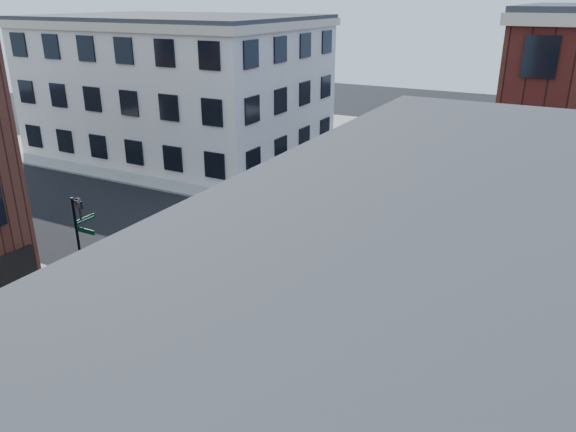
# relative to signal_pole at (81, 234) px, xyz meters

# --- Properties ---
(ground) EXTENTS (120.00, 120.00, 0.00)m
(ground) POSITION_rel_signal_pole_xyz_m (6.72, 6.68, -2.86)
(ground) COLOR black
(ground) RESTS_ON ground
(sidewalk_nw) EXTENTS (30.00, 30.00, 0.15)m
(sidewalk_nw) POSITION_rel_signal_pole_xyz_m (-14.28, 27.68, -2.78)
(sidewalk_nw) COLOR gray
(sidewalk_nw) RESTS_ON ground
(building_nw) EXTENTS (22.00, 16.00, 11.00)m
(building_nw) POSITION_rel_signal_pole_xyz_m (-12.28, 22.68, 2.64)
(building_nw) COLOR silver
(building_nw) RESTS_ON ground
(tree_near) EXTENTS (2.69, 2.69, 4.49)m
(tree_near) POSITION_rel_signal_pole_xyz_m (14.28, 16.65, 0.30)
(tree_near) COLOR black
(tree_near) RESTS_ON ground
(tree_far) EXTENTS (2.43, 2.43, 4.07)m
(tree_far) POSITION_rel_signal_pole_xyz_m (14.28, 22.65, 0.02)
(tree_far) COLOR black
(tree_far) RESTS_ON ground
(signal_pole) EXTENTS (1.29, 1.24, 4.60)m
(signal_pole) POSITION_rel_signal_pole_xyz_m (0.00, 0.00, 0.00)
(signal_pole) COLOR black
(signal_pole) RESTS_ON ground
(traffic_cone) EXTENTS (0.45, 0.45, 0.77)m
(traffic_cone) POSITION_rel_signal_pole_xyz_m (1.40, 3.53, -2.48)
(traffic_cone) COLOR #CE6009
(traffic_cone) RESTS_ON ground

